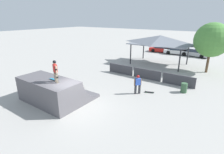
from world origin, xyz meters
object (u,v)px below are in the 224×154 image
at_px(skater_on_deck, 55,70).
at_px(parked_car_white, 177,51).
at_px(trash_bin, 184,88).
at_px(tree_beside_pavilion, 212,40).
at_px(skateboard_on_ground, 149,92).
at_px(parked_car_silver, 194,53).
at_px(bystander_walking, 138,83).
at_px(parked_car_red, 161,49).
at_px(skateboard_on_deck, 54,79).

bearing_deg(skater_on_deck, parked_car_white, 107.93).
height_order(trash_bin, parked_car_white, parked_car_white).
bearing_deg(tree_beside_pavilion, skater_on_deck, -116.13).
bearing_deg(skateboard_on_ground, parked_car_silver, -112.27).
xyz_separation_m(trash_bin, parked_car_white, (-5.25, 16.39, 0.18)).
xyz_separation_m(skateboard_on_ground, tree_beside_pavilion, (3.13, 9.43, 3.73)).
xyz_separation_m(bystander_walking, trash_bin, (3.18, 2.57, -0.56)).
xyz_separation_m(skater_on_deck, trash_bin, (6.90, 7.86, -2.37)).
distance_m(parked_car_red, parked_car_white, 2.95).
relative_size(trash_bin, parked_car_white, 0.19).
relative_size(tree_beside_pavilion, parked_car_red, 1.33).
bearing_deg(tree_beside_pavilion, bystander_walking, -110.85).
bearing_deg(parked_car_white, skateboard_on_deck, -103.34).
height_order(parked_car_white, parked_car_silver, same).
height_order(bystander_walking, parked_car_red, bystander_walking).
height_order(skateboard_on_ground, parked_car_silver, parked_car_silver).
relative_size(skater_on_deck, bystander_walking, 0.94).
bearing_deg(skateboard_on_deck, trash_bin, 43.72).
bearing_deg(parked_car_red, trash_bin, -70.07).
xyz_separation_m(skateboard_on_deck, tree_beside_pavilion, (8.11, 15.32, 1.84)).
bearing_deg(skateboard_on_ground, tree_beside_pavilion, -130.28).
distance_m(skater_on_deck, parked_car_silver, 24.69).
relative_size(skater_on_deck, tree_beside_pavilion, 0.28).
height_order(skater_on_deck, parked_car_silver, skater_on_deck).
distance_m(skateboard_on_deck, skateboard_on_ground, 7.94).
height_order(trash_bin, parked_car_red, parked_car_red).
bearing_deg(bystander_walking, skateboard_on_deck, 2.94).
relative_size(skateboard_on_ground, parked_car_white, 0.18).
distance_m(skater_on_deck, parked_car_white, 24.40).
bearing_deg(trash_bin, skateboard_on_ground, -143.65).
bearing_deg(skateboard_on_ground, bystander_walking, 23.94).
xyz_separation_m(tree_beside_pavilion, trash_bin, (-0.70, -7.64, -3.36)).
relative_size(skater_on_deck, skateboard_on_deck, 2.06).
bearing_deg(trash_bin, skater_on_deck, -131.28).
bearing_deg(skateboard_on_deck, tree_beside_pavilion, 59.80).
bearing_deg(skateboard_on_deck, parked_car_white, 82.58).
relative_size(bystander_walking, tree_beside_pavilion, 0.29).
distance_m(tree_beside_pavilion, parked_car_white, 11.05).
xyz_separation_m(bystander_walking, parked_car_silver, (0.87, 18.87, -0.39)).
bearing_deg(skater_on_deck, parked_car_red, 114.82).
bearing_deg(parked_car_white, tree_beside_pavilion, -63.99).
xyz_separation_m(skateboard_on_ground, trash_bin, (2.43, 1.79, 0.37)).
distance_m(skateboard_on_ground, parked_car_silver, 18.10).
xyz_separation_m(parked_car_red, parked_car_silver, (5.87, -0.39, 0.00)).
height_order(parked_car_red, parked_car_white, same).
relative_size(bystander_walking, parked_car_white, 0.38).
xyz_separation_m(parked_car_white, parked_car_silver, (2.94, -0.08, 0.00)).
distance_m(trash_bin, parked_car_red, 18.60).
height_order(skateboard_on_deck, tree_beside_pavilion, tree_beside_pavilion).
relative_size(skateboard_on_deck, bystander_walking, 0.46).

